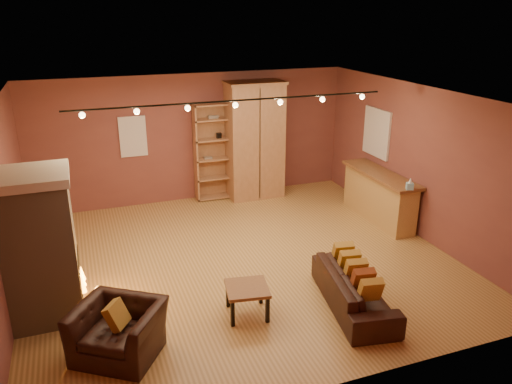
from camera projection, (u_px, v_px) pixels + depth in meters
name	position (u px, v px, depth m)	size (l,w,h in m)	color
floor	(241.00, 260.00, 8.60)	(7.00, 7.00, 0.00)	olive
ceiling	(239.00, 97.00, 7.63)	(7.00, 7.00, 0.00)	brown
back_wall	(194.00, 138.00, 10.97)	(7.00, 0.02, 2.80)	brown
left_wall	(3.00, 212.00, 6.98)	(0.02, 6.50, 2.80)	brown
right_wall	(419.00, 162.00, 9.25)	(0.02, 6.50, 2.80)	brown
fireplace	(41.00, 247.00, 6.72)	(1.01, 0.98, 2.12)	tan
back_window	(133.00, 137.00, 10.48)	(0.56, 0.04, 0.86)	white
bookcase	(213.00, 151.00, 11.11)	(0.89, 0.34, 2.17)	tan
armoire	(255.00, 140.00, 11.14)	(1.28, 0.73, 2.62)	tan
bar_counter	(379.00, 196.00, 10.11)	(0.57, 2.08, 1.00)	tan
tissue_box	(410.00, 185.00, 9.02)	(0.17, 0.17, 0.23)	#8BC5DF
right_window	(377.00, 133.00, 10.38)	(0.05, 0.90, 1.00)	white
loveseat	(354.00, 283.00, 7.16)	(0.87, 1.93, 0.77)	black
armchair	(118.00, 323.00, 6.13)	(1.22, 1.12, 0.89)	black
coffee_table	(247.00, 291.00, 6.96)	(0.67, 0.67, 0.44)	brown
track_rail	(235.00, 103.00, 7.84)	(5.20, 0.09, 0.13)	black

